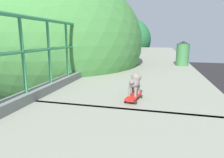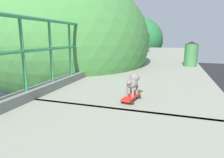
{
  "view_description": "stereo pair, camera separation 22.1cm",
  "coord_description": "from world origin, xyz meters",
  "px_view_note": "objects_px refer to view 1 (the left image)",
  "views": [
    {
      "loc": [
        1.54,
        -0.31,
        7.22
      ],
      "look_at": [
        0.78,
        2.78,
        6.53
      ],
      "focal_mm": 30.83,
      "sensor_mm": 36.0,
      "label": 1
    },
    {
      "loc": [
        1.75,
        -0.25,
        7.22
      ],
      "look_at": [
        0.78,
        2.78,
        6.53
      ],
      "focal_mm": 30.83,
      "sensor_mm": 36.0,
      "label": 2
    }
  ],
  "objects_px": {
    "toy_skateboard": "(134,96)",
    "small_dog": "(135,81)",
    "city_bus": "(75,83)",
    "car_red_taxi_fifth": "(59,133)",
    "litter_bin": "(183,53)"
  },
  "relations": [
    {
      "from": "toy_skateboard",
      "to": "small_dog",
      "type": "relative_size",
      "value": 1.38
    },
    {
      "from": "car_red_taxi_fifth",
      "to": "litter_bin",
      "type": "distance_m",
      "value": 10.5
    },
    {
      "from": "toy_skateboard",
      "to": "small_dog",
      "type": "distance_m",
      "value": 0.22
    },
    {
      "from": "city_bus",
      "to": "toy_skateboard",
      "type": "xyz_separation_m",
      "value": [
        9.49,
        -18.41,
        4.66
      ]
    },
    {
      "from": "city_bus",
      "to": "toy_skateboard",
      "type": "distance_m",
      "value": 21.23
    },
    {
      "from": "car_red_taxi_fifth",
      "to": "city_bus",
      "type": "distance_m",
      "value": 10.53
    },
    {
      "from": "city_bus",
      "to": "small_dog",
      "type": "distance_m",
      "value": 21.22
    },
    {
      "from": "litter_bin",
      "to": "city_bus",
      "type": "bearing_deg",
      "value": 126.03
    },
    {
      "from": "city_bus",
      "to": "litter_bin",
      "type": "height_order",
      "value": "litter_bin"
    },
    {
      "from": "car_red_taxi_fifth",
      "to": "toy_skateboard",
      "type": "xyz_separation_m",
      "value": [
        6.21,
        -8.46,
        5.7
      ]
    },
    {
      "from": "city_bus",
      "to": "litter_bin",
      "type": "xyz_separation_m",
      "value": [
        10.55,
        -14.51,
        5.0
      ]
    },
    {
      "from": "car_red_taxi_fifth",
      "to": "small_dog",
      "type": "relative_size",
      "value": 13.08
    },
    {
      "from": "car_red_taxi_fifth",
      "to": "litter_bin",
      "type": "relative_size",
      "value": 5.8
    },
    {
      "from": "city_bus",
      "to": "small_dog",
      "type": "height_order",
      "value": "small_dog"
    },
    {
      "from": "city_bus",
      "to": "toy_skateboard",
      "type": "relative_size",
      "value": 22.14
    }
  ]
}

